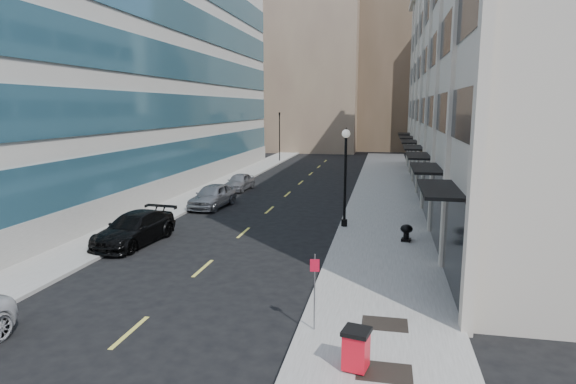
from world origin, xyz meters
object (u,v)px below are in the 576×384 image
at_px(trash_bin, 356,348).
at_px(sign_post, 315,281).
at_px(lamppost, 345,169).
at_px(urn_planter, 406,231).
at_px(car_grey_sedan, 239,182).
at_px(car_silver_sedan, 213,196).
at_px(car_black_pickup, 134,229).
at_px(traffic_signal, 279,116).

height_order(trash_bin, sign_post, sign_post).
bearing_deg(lamppost, urn_planter, -37.02).
relative_size(trash_bin, urn_planter, 1.29).
bearing_deg(car_grey_sedan, sign_post, -64.70).
relative_size(car_silver_sedan, urn_planter, 5.59).
bearing_deg(car_silver_sedan, urn_planter, -21.96).
bearing_deg(car_silver_sedan, lamppost, -18.03).
height_order(car_silver_sedan, urn_planter, car_silver_sedan).
relative_size(car_black_pickup, urn_planter, 6.30).
bearing_deg(urn_planter, car_silver_sedan, 152.63).
distance_m(car_black_pickup, urn_planter, 13.58).
height_order(car_silver_sedan, trash_bin, car_silver_sedan).
bearing_deg(car_black_pickup, traffic_signal, 96.84).
bearing_deg(traffic_signal, lamppost, -71.35).
xyz_separation_m(car_black_pickup, car_silver_sedan, (0.74, 9.15, 0.03)).
relative_size(car_silver_sedan, lamppost, 0.85).
bearing_deg(sign_post, trash_bin, -63.02).
bearing_deg(lamppost, traffic_signal, 108.65).
bearing_deg(car_grey_sedan, trash_bin, -63.66).
xyz_separation_m(trash_bin, lamppost, (-1.58, 15.00, 2.66)).
bearing_deg(car_silver_sedan, trash_bin, -54.87).
xyz_separation_m(lamppost, sign_post, (0.21, -13.01, -1.72)).
bearing_deg(car_black_pickup, lamppost, 32.72).
distance_m(traffic_signal, urn_planter, 37.60).
bearing_deg(car_black_pickup, car_grey_sedan, 93.98).
distance_m(traffic_signal, trash_bin, 48.85).
distance_m(traffic_signal, sign_post, 46.51).
bearing_deg(trash_bin, car_black_pickup, 152.14).
xyz_separation_m(car_silver_sedan, car_grey_sedan, (-0.27, 6.98, -0.11)).
bearing_deg(trash_bin, car_silver_sedan, 132.27).
bearing_deg(traffic_signal, car_silver_sedan, -86.89).
height_order(traffic_signal, trash_bin, traffic_signal).
bearing_deg(sign_post, car_grey_sedan, 104.67).
relative_size(traffic_signal, car_silver_sedan, 1.48).
xyz_separation_m(car_black_pickup, urn_planter, (13.32, 2.63, -0.11)).
bearing_deg(lamppost, sign_post, -89.05).
bearing_deg(traffic_signal, car_black_pickup, -88.80).
bearing_deg(lamppost, car_silver_sedan, 156.57).
distance_m(car_grey_sedan, trash_bin, 28.28).
distance_m(traffic_signal, lamppost, 33.85).
relative_size(car_grey_sedan, sign_post, 1.72).
height_order(car_grey_sedan, lamppost, lamppost).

